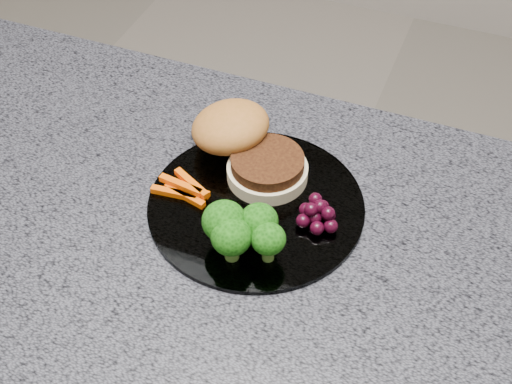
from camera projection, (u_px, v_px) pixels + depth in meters
countertop at (160, 235)px, 0.85m from camera, size 1.20×0.60×0.04m
plate at (256, 205)px, 0.85m from camera, size 0.26×0.26×0.01m
burger at (243, 144)px, 0.89m from camera, size 0.19×0.16×0.05m
carrot_sticks at (184, 189)px, 0.86m from camera, size 0.07×0.04×0.02m
broccoli at (241, 229)px, 0.78m from camera, size 0.10×0.08×0.06m
grape_bunch at (318, 214)px, 0.82m from camera, size 0.05×0.05×0.03m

